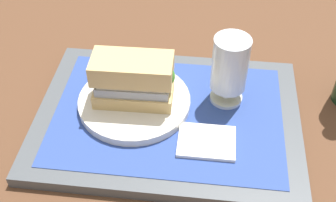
# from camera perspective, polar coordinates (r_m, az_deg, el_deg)

# --- Properties ---
(ground_plane) EXTENTS (3.00, 3.00, 0.00)m
(ground_plane) POSITION_cam_1_polar(r_m,az_deg,el_deg) (0.75, 0.00, -2.76)
(ground_plane) COLOR brown
(tray) EXTENTS (0.44, 0.32, 0.02)m
(tray) POSITION_cam_1_polar(r_m,az_deg,el_deg) (0.74, 0.00, -2.23)
(tray) COLOR #4C5156
(tray) RESTS_ON ground_plane
(placemat) EXTENTS (0.38, 0.27, 0.00)m
(placemat) POSITION_cam_1_polar(r_m,az_deg,el_deg) (0.74, 0.00, -1.65)
(placemat) COLOR #2D4793
(placemat) RESTS_ON tray
(plate) EXTENTS (0.19, 0.19, 0.01)m
(plate) POSITION_cam_1_polar(r_m,az_deg,el_deg) (0.75, -4.38, -0.09)
(plate) COLOR silver
(plate) RESTS_ON placemat
(sandwich) EXTENTS (0.13, 0.07, 0.08)m
(sandwich) POSITION_cam_1_polar(r_m,az_deg,el_deg) (0.71, -4.32, 2.80)
(sandwich) COLOR tan
(sandwich) RESTS_ON plate
(beer_glass) EXTENTS (0.06, 0.06, 0.12)m
(beer_glass) POSITION_cam_1_polar(r_m,az_deg,el_deg) (0.72, 8.01, 4.31)
(beer_glass) COLOR silver
(beer_glass) RESTS_ON placemat
(napkin_folded) EXTENTS (0.09, 0.07, 0.01)m
(napkin_folded) POSITION_cam_1_polar(r_m,az_deg,el_deg) (0.69, 5.04, -5.27)
(napkin_folded) COLOR white
(napkin_folded) RESTS_ON placemat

